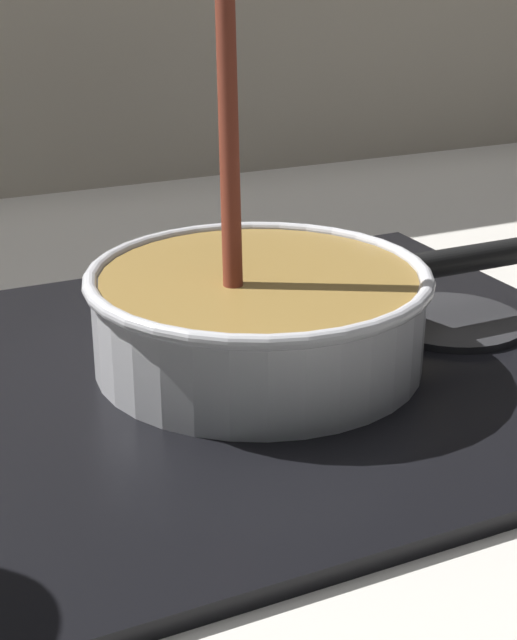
# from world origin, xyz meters

# --- Properties ---
(ground) EXTENTS (2.40, 1.60, 0.04)m
(ground) POSITION_xyz_m (0.00, 0.00, -0.02)
(ground) COLOR beige
(hob_plate) EXTENTS (0.56, 0.48, 0.01)m
(hob_plate) POSITION_xyz_m (-0.05, 0.17, 0.01)
(hob_plate) COLOR black
(hob_plate) RESTS_ON ground
(burner_ring) EXTENTS (0.20, 0.20, 0.01)m
(burner_ring) POSITION_xyz_m (-0.05, 0.17, 0.02)
(burner_ring) COLOR #592D0C
(burner_ring) RESTS_ON hob_plate
(spare_burner) EXTENTS (0.12, 0.12, 0.01)m
(spare_burner) POSITION_xyz_m (0.13, 0.17, 0.01)
(spare_burner) COLOR #262628
(spare_burner) RESTS_ON hob_plate
(cooking_pan) EXTENTS (0.40, 0.25, 0.29)m
(cooking_pan) POSITION_xyz_m (-0.04, 0.17, 0.05)
(cooking_pan) COLOR silver
(cooking_pan) RESTS_ON hob_plate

